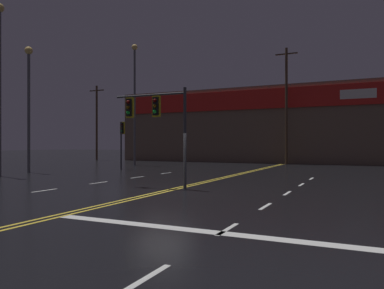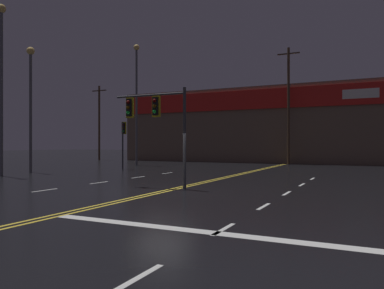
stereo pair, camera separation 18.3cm
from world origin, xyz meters
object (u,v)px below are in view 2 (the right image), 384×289
at_px(streetlight_far_left, 1,68).
at_px(streetlight_far_median, 136,90).
at_px(traffic_signal_median, 154,114).
at_px(traffic_signal_corner_northwest, 123,134).
at_px(streetlight_near_right, 31,92).

xyz_separation_m(streetlight_far_left, streetlight_far_median, (0.75, 13.86, 0.38)).
height_order(traffic_signal_median, traffic_signal_corner_northwest, traffic_signal_median).
height_order(traffic_signal_median, streetlight_far_left, streetlight_far_left).
relative_size(streetlight_near_right, streetlight_far_left, 0.83).
distance_m(traffic_signal_corner_northwest, streetlight_near_right, 7.47).
distance_m(traffic_signal_median, traffic_signal_corner_northwest, 13.14).
distance_m(traffic_signal_corner_northwest, streetlight_far_left, 9.97).
relative_size(traffic_signal_median, streetlight_near_right, 0.51).
xyz_separation_m(traffic_signal_corner_northwest, streetlight_far_median, (-2.34, 5.27, 4.37)).
height_order(streetlight_near_right, streetlight_far_median, streetlight_far_median).
xyz_separation_m(traffic_signal_median, streetlight_far_median, (-11.19, 14.96, 3.74)).
relative_size(traffic_signal_corner_northwest, streetlight_far_left, 0.35).
bearing_deg(streetlight_far_median, streetlight_far_left, -93.11).
bearing_deg(streetlight_far_left, streetlight_far_median, 86.89).
height_order(streetlight_near_right, streetlight_far_left, streetlight_far_left).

